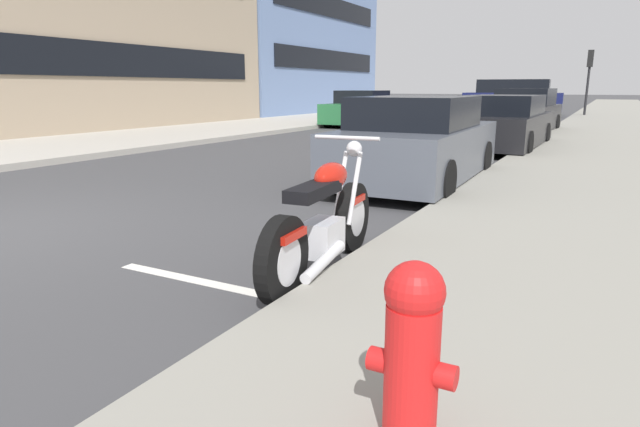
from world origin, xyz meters
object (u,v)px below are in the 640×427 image
Objects in this scene: fire_hydrant at (412,349)px; car_opposite_curb at (361,109)px; traffic_signal_near_corner at (589,68)px; parked_car_at_intersection at (503,124)px; parked_car_behind_motorcycle at (525,113)px; parked_motorcycle at (324,223)px; parked_car_far_down_curb at (417,143)px; crossing_truck at (513,97)px.

car_opposite_curb is at bearing 24.61° from fire_hydrant.
traffic_signal_near_corner reaches higher than fire_hydrant.
parked_car_at_intersection is 5.48m from parked_car_behind_motorcycle.
traffic_signal_near_corner is at bearing -3.15° from parked_car_behind_motorcycle.
parked_car_at_intersection is 17.89m from traffic_signal_near_corner.
parked_motorcycle is 0.65× the size of traffic_signal_near_corner.
parked_car_far_down_curb is 0.81× the size of crossing_truck.
parked_car_behind_motorcycle is 0.97× the size of car_opposite_curb.
parked_car_behind_motorcycle is 0.79× the size of crossing_truck.
parked_car_far_down_curb is 5.46× the size of fire_hydrant.
crossing_truck is at bearing 14.09° from parked_car_behind_motorcycle.
fire_hydrant is at bearing -170.31° from parked_car_behind_motorcycle.
crossing_truck reaches higher than car_opposite_curb.
parked_car_at_intersection is at bearing 45.33° from car_opposite_curb.
parked_car_behind_motorcycle is (5.47, 0.25, 0.05)m from parked_car_at_intersection.
fire_hydrant is at bearing 94.61° from crossing_truck.
parked_motorcycle is at bearing -172.61° from parked_car_far_down_curb.
fire_hydrant is at bearing -148.66° from parked_motorcycle.
parked_car_behind_motorcycle is at bearing -2.49° from parked_motorcycle.
car_opposite_curb is 1.29× the size of traffic_signal_near_corner.
parked_motorcycle is 0.52× the size of parked_car_behind_motorcycle.
car_opposite_curb is (16.70, 7.11, 0.24)m from parked_motorcycle.
fire_hydrant is at bearing -163.05° from parked_car_far_down_curb.
parked_motorcycle is 0.50× the size of car_opposite_curb.
car_opposite_curb is 5.52× the size of fire_hydrant.
parked_car_far_down_curb is 23.74m from traffic_signal_near_corner.
parked_motorcycle is 0.46× the size of parked_car_at_intersection.
parked_car_far_down_curb reaches higher than parked_motorcycle.
crossing_truck is 29.77m from fire_hydrant.
crossing_truck is 1.22× the size of car_opposite_curb.
fire_hydrant is (-6.52, -2.13, -0.13)m from parked_car_far_down_curb.
car_opposite_curb is (12.18, 6.44, -0.00)m from parked_car_far_down_curb.
traffic_signal_near_corner is at bearing -172.83° from crossing_truck.
traffic_signal_near_corner is at bearing 143.85° from car_opposite_curb.
traffic_signal_near_corner reaches higher than crossing_truck.
parked_car_far_down_curb is 6.86m from fire_hydrant.
traffic_signal_near_corner reaches higher than parked_car_far_down_curb.
traffic_signal_near_corner is at bearing -4.62° from parked_car_far_down_curb.
parked_car_at_intersection is at bearing -2.74° from parked_motorcycle.
traffic_signal_near_corner is at bearing -6.19° from parked_motorcycle.
parked_car_behind_motorcycle reaches higher than fire_hydrant.
parked_car_far_down_curb is at bearing 177.84° from parked_car_at_intersection.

